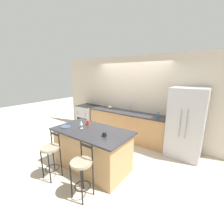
{
  "coord_description": "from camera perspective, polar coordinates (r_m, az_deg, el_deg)",
  "views": [
    {
      "loc": [
        2.41,
        -3.79,
        2.14
      ],
      "look_at": [
        0.09,
        -0.58,
        1.13
      ],
      "focal_mm": 24.0,
      "sensor_mm": 36.0,
      "label": 1
    }
  ],
  "objects": [
    {
      "name": "tumbler_cup",
      "position": [
        3.68,
        -9.09,
        -4.04
      ],
      "size": [
        0.08,
        0.08,
        0.12
      ],
      "color": "red",
      "rests_on": "kitchen_island"
    },
    {
      "name": "refrigerator",
      "position": [
        4.3,
        26.35,
        -3.84
      ],
      "size": [
        0.84,
        0.75,
        1.82
      ],
      "color": "#BCBCC1",
      "rests_on": "ground_plane"
    },
    {
      "name": "dinner_plate",
      "position": [
        3.7,
        -17.21,
        -5.3
      ],
      "size": [
        0.24,
        0.24,
        0.02
      ],
      "color": "#425170",
      "rests_on": "kitchen_island"
    },
    {
      "name": "kitchen_island",
      "position": [
        3.56,
        -7.45,
        -13.79
      ],
      "size": [
        1.77,
        0.98,
        0.93
      ],
      "color": "tan",
      "rests_on": "ground_plane"
    },
    {
      "name": "back_counter",
      "position": [
        5.08,
        5.49,
        -4.97
      ],
      "size": [
        2.73,
        0.65,
        0.93
      ],
      "color": "tan",
      "rests_on": "ground_plane"
    },
    {
      "name": "coffee_mug",
      "position": [
        3.01,
        -2.94,
        -8.48
      ],
      "size": [
        0.11,
        0.08,
        0.09
      ],
      "color": "#232326",
      "rests_on": "kitchen_island"
    },
    {
      "name": "soap_bottle",
      "position": [
        4.43,
        17.29,
        -1.33
      ],
      "size": [
        0.05,
        0.05,
        0.16
      ],
      "color": "teal",
      "rests_on": "back_counter"
    },
    {
      "name": "bar_stool_near",
      "position": [
        3.42,
        -22.27,
        -14.23
      ],
      "size": [
        0.37,
        0.37,
        0.99
      ],
      "color": "black",
      "rests_on": "ground_plane"
    },
    {
      "name": "oven_range",
      "position": [
        6.08,
        -9.08,
        -1.82
      ],
      "size": [
        0.73,
        0.68,
        0.94
      ],
      "color": "#B7B7BC",
      "rests_on": "ground_plane"
    },
    {
      "name": "ground_plane",
      "position": [
        4.97,
        3.18,
        -11.19
      ],
      "size": [
        18.0,
        18.0,
        0.0
      ],
      "primitive_type": "plane",
      "color": "beige"
    },
    {
      "name": "wine_glass",
      "position": [
        3.47,
        -11.62,
        -4.17
      ],
      "size": [
        0.07,
        0.07,
        0.18
      ],
      "color": "white",
      "rests_on": "kitchen_island"
    },
    {
      "name": "wall_back",
      "position": [
        5.13,
        7.49,
        5.34
      ],
      "size": [
        6.0,
        0.07,
        2.7
      ],
      "color": "beige",
      "rests_on": "ground_plane"
    },
    {
      "name": "bar_stool_far",
      "position": [
        2.79,
        -11.4,
        -20.29
      ],
      "size": [
        0.37,
        0.37,
        0.99
      ],
      "color": "black",
      "rests_on": "ground_plane"
    },
    {
      "name": "sink_faucet",
      "position": [
        5.08,
        6.76,
        2.03
      ],
      "size": [
        0.02,
        0.13,
        0.22
      ],
      "color": "#ADAFB5",
      "rests_on": "back_counter"
    },
    {
      "name": "pumpkin_decoration",
      "position": [
        5.41,
        -0.78,
        1.93
      ],
      "size": [
        0.13,
        0.13,
        0.12
      ],
      "color": "beige",
      "rests_on": "back_counter"
    }
  ]
}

